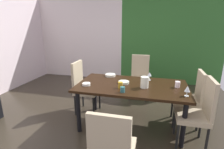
{
  "coord_description": "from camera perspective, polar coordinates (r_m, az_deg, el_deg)",
  "views": [
    {
      "loc": [
        1.0,
        -2.6,
        1.74
      ],
      "look_at": [
        0.26,
        0.36,
        0.85
      ],
      "focal_mm": 28.0,
      "sensor_mm": 36.0,
      "label": 1
    }
  ],
  "objects": [
    {
      "name": "ground_plane",
      "position": [
        3.29,
        -6.2,
        -15.95
      ],
      "size": [
        5.72,
        5.6,
        0.02
      ],
      "primitive_type": "cube",
      "color": "#2C261C"
    },
    {
      "name": "back_panel_interior",
      "position": [
        5.9,
        -10.69,
        11.62
      ],
      "size": [
        2.83,
        0.1,
        2.58
      ],
      "primitive_type": "cube",
      "color": "silver",
      "rests_on": "ground_plane"
    },
    {
      "name": "garden_window_panel",
      "position": [
        5.39,
        18.73,
        10.63
      ],
      "size": [
        2.88,
        0.1,
        2.58
      ],
      "primitive_type": "cube",
      "color": "#2F632A",
      "rests_on": "ground_plane"
    },
    {
      "name": "dining_table",
      "position": [
        2.97,
        6.42,
        -4.84
      ],
      "size": [
        1.81,
        1.0,
        0.76
      ],
      "color": "black",
      "rests_on": "ground_plane"
    },
    {
      "name": "chair_head_near",
      "position": [
        1.92,
        -0.08,
        -22.77
      ],
      "size": [
        0.44,
        0.44,
        0.97
      ],
      "color": "tan",
      "rests_on": "ground_plane"
    },
    {
      "name": "chair_head_far",
      "position": [
        4.25,
        8.96,
        -0.15
      ],
      "size": [
        0.44,
        0.45,
        1.02
      ],
      "rotation": [
        0.0,
        0.0,
        3.14
      ],
      "color": "tan",
      "rests_on": "ground_plane"
    },
    {
      "name": "chair_right_far",
      "position": [
        3.33,
        24.5,
        -6.41
      ],
      "size": [
        0.44,
        0.44,
        0.98
      ],
      "rotation": [
        0.0,
        0.0,
        1.57
      ],
      "color": "tan",
      "rests_on": "ground_plane"
    },
    {
      "name": "chair_right_near",
      "position": [
        2.81,
        26.57,
        -10.5
      ],
      "size": [
        0.44,
        0.44,
        1.03
      ],
      "rotation": [
        0.0,
        0.0,
        1.57
      ],
      "color": "tan",
      "rests_on": "ground_plane"
    },
    {
      "name": "chair_left_far",
      "position": [
        3.53,
        -9.42,
        -3.54
      ],
      "size": [
        0.45,
        0.44,
        1.03
      ],
      "rotation": [
        0.0,
        0.0,
        -1.57
      ],
      "color": "tan",
      "rests_on": "ground_plane"
    },
    {
      "name": "wine_glass_left",
      "position": [
        3.2,
        12.14,
        0.03
      ],
      "size": [
        0.07,
        0.07,
        0.15
      ],
      "color": "silver",
      "rests_on": "dining_table"
    },
    {
      "name": "wine_glass_rear",
      "position": [
        2.66,
        23.39,
        -4.36
      ],
      "size": [
        0.08,
        0.08,
        0.15
      ],
      "color": "silver",
      "rests_on": "dining_table"
    },
    {
      "name": "serving_bowl_east",
      "position": [
        3.0,
        3.88,
        -2.53
      ],
      "size": [
        0.18,
        0.18,
        0.04
      ],
      "primitive_type": "cylinder",
      "color": "silver",
      "rests_on": "dining_table"
    },
    {
      "name": "serving_bowl_south",
      "position": [
        3.39,
        -0.54,
        -0.21
      ],
      "size": [
        0.2,
        0.2,
        0.04
      ],
      "primitive_type": "cylinder",
      "color": "beige",
      "rests_on": "dining_table"
    },
    {
      "name": "serving_bowl_front",
      "position": [
        2.93,
        -8.38,
        -3.13
      ],
      "size": [
        0.13,
        0.13,
        0.04
      ],
      "primitive_type": "cylinder",
      "color": "silver",
      "rests_on": "dining_table"
    },
    {
      "name": "cup_right",
      "position": [
        2.61,
        3.47,
        -4.92
      ],
      "size": [
        0.07,
        0.07,
        0.08
      ],
      "primitive_type": "cylinder",
      "color": "#2D6467",
      "rests_on": "dining_table"
    },
    {
      "name": "cup_corner",
      "position": [
        2.99,
        20.62,
        -3.04
      ],
      "size": [
        0.08,
        0.08,
        0.1
      ],
      "primitive_type": "cylinder",
      "color": "white",
      "rests_on": "dining_table"
    },
    {
      "name": "cup_north",
      "position": [
        2.77,
        2.75,
        -3.45
      ],
      "size": [
        0.07,
        0.07,
        0.1
      ],
      "primitive_type": "cylinder",
      "color": "#B38821",
      "rests_on": "dining_table"
    },
    {
      "name": "pitcher_west",
      "position": [
        2.82,
        10.61,
        -2.46
      ],
      "size": [
        0.14,
        0.13,
        0.18
      ],
      "color": "white",
      "rests_on": "dining_table"
    }
  ]
}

